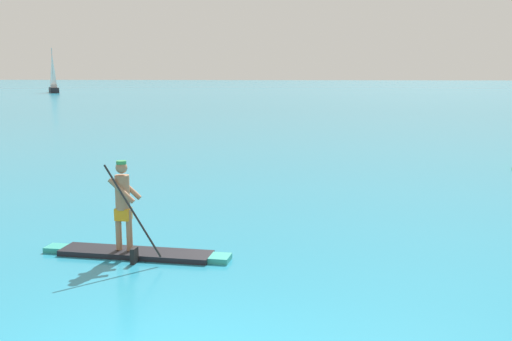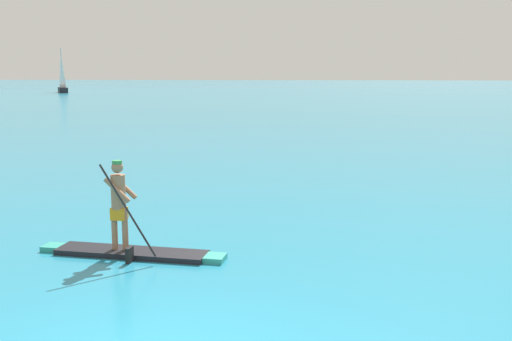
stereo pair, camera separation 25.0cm
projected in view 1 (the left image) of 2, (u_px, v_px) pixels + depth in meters
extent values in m
cube|color=black|center=(136.00, 253.00, 10.56)|extent=(2.85, 0.87, 0.10)
cube|color=teal|center=(220.00, 258.00, 10.27)|extent=(0.39, 0.45, 0.10)
cube|color=teal|center=(56.00, 248.00, 10.85)|extent=(0.38, 0.39, 0.10)
cylinder|color=#997051|center=(129.00, 230.00, 10.50)|extent=(0.11, 0.11, 0.77)
cylinder|color=#997051|center=(119.00, 229.00, 10.54)|extent=(0.11, 0.11, 0.77)
cube|color=orange|center=(123.00, 214.00, 10.47)|extent=(0.28, 0.25, 0.22)
cylinder|color=#997051|center=(122.00, 192.00, 10.41)|extent=(0.26, 0.26, 0.62)
sphere|color=#997051|center=(121.00, 168.00, 10.33)|extent=(0.21, 0.21, 0.21)
cylinder|color=#338C4C|center=(121.00, 162.00, 10.31)|extent=(0.18, 0.18, 0.06)
cylinder|color=#997051|center=(128.00, 187.00, 10.53)|extent=(0.50, 0.14, 0.46)
cylinder|color=#997051|center=(121.00, 191.00, 10.24)|extent=(0.50, 0.14, 0.46)
cylinder|color=black|center=(133.00, 211.00, 10.00)|extent=(1.00, 0.14, 1.61)
cube|color=black|center=(134.00, 257.00, 10.14)|extent=(0.10, 0.21, 0.32)
cube|color=black|center=(54.00, 90.00, 91.27)|extent=(3.29, 4.72, 0.82)
cylinder|color=#B2B2B7|center=(53.00, 68.00, 90.69)|extent=(0.12, 0.12, 6.10)
pyramid|color=white|center=(53.00, 70.00, 90.74)|extent=(1.53, 1.55, 5.27)
cube|color=silver|center=(54.00, 86.00, 91.16)|extent=(1.56, 1.90, 0.49)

